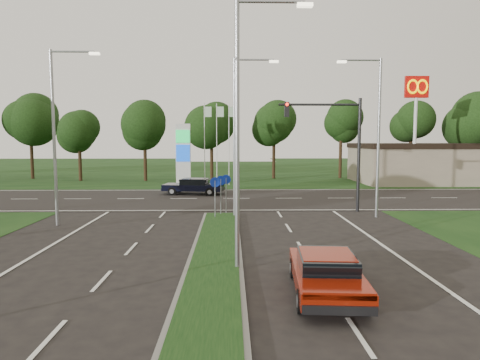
{
  "coord_description": "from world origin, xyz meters",
  "views": [
    {
      "loc": [
        0.59,
        -8.25,
        4.45
      ],
      "look_at": [
        1.1,
        15.74,
        2.2
      ],
      "focal_mm": 32.0,
      "sensor_mm": 36.0,
      "label": 1
    }
  ],
  "objects": [
    {
      "name": "verge_far",
      "position": [
        0.0,
        55.0,
        0.0
      ],
      "size": [
        160.0,
        50.0,
        0.02
      ],
      "primitive_type": "cube",
      "color": "black",
      "rests_on": "ground"
    },
    {
      "name": "cross_road",
      "position": [
        0.0,
        24.0,
        0.0
      ],
      "size": [
        160.0,
        12.0,
        0.02
      ],
      "primitive_type": "cube",
      "color": "black",
      "rests_on": "ground"
    },
    {
      "name": "median_signs",
      "position": [
        0.0,
        16.4,
        1.71
      ],
      "size": [
        1.16,
        1.76,
        2.38
      ],
      "color": "gray",
      "rests_on": "ground"
    },
    {
      "name": "streetlight_right_far",
      "position": [
        8.8,
        16.0,
        5.08
      ],
      "size": [
        2.53,
        0.22,
        9.0
      ],
      "rotation": [
        0.0,
        0.0,
        3.14
      ],
      "color": "gray",
      "rests_on": "ground"
    },
    {
      "name": "commercial_building",
      "position": [
        22.0,
        36.0,
        2.0
      ],
      "size": [
        16.0,
        9.0,
        4.0
      ],
      "primitive_type": "cube",
      "color": "gray",
      "rests_on": "ground"
    },
    {
      "name": "streetlight_left_far",
      "position": [
        -8.3,
        14.0,
        5.08
      ],
      "size": [
        2.53,
        0.22,
        9.0
      ],
      "color": "gray",
      "rests_on": "ground"
    },
    {
      "name": "mcdonalds_sign",
      "position": [
        18.0,
        31.97,
        7.99
      ],
      "size": [
        2.2,
        0.47,
        10.4
      ],
      "color": "silver",
      "rests_on": "ground"
    },
    {
      "name": "traffic_signal",
      "position": [
        7.19,
        18.0,
        4.65
      ],
      "size": [
        5.1,
        0.42,
        7.0
      ],
      "color": "black",
      "rests_on": "ground"
    },
    {
      "name": "streetlight_median_far",
      "position": [
        1.0,
        16.0,
        5.08
      ],
      "size": [
        2.53,
        0.22,
        9.0
      ],
      "color": "gray",
      "rests_on": "ground"
    },
    {
      "name": "gas_pylon",
      "position": [
        -3.79,
        33.05,
        3.2
      ],
      "size": [
        5.8,
        1.26,
        8.0
      ],
      "color": "silver",
      "rests_on": "ground"
    },
    {
      "name": "streetlight_median_near",
      "position": [
        1.0,
        6.0,
        5.08
      ],
      "size": [
        2.53,
        0.22,
        9.0
      ],
      "color": "gray",
      "rests_on": "ground"
    },
    {
      "name": "red_sedan",
      "position": [
        3.33,
        3.71,
        0.66
      ],
      "size": [
        2.16,
        4.59,
        1.23
      ],
      "rotation": [
        0.0,
        0.0,
        -0.08
      ],
      "color": "maroon",
      "rests_on": "ground"
    },
    {
      "name": "treeline_far",
      "position": [
        0.1,
        39.93,
        6.83
      ],
      "size": [
        6.0,
        6.0,
        9.9
      ],
      "color": "black",
      "rests_on": "ground"
    },
    {
      "name": "navy_sedan",
      "position": [
        -2.46,
        26.58,
        0.71
      ],
      "size": [
        5.05,
        2.68,
        1.32
      ],
      "rotation": [
        0.0,
        0.0,
        1.42
      ],
      "color": "black",
      "rests_on": "ground"
    },
    {
      "name": "median_kerb",
      "position": [
        0.0,
        4.0,
        0.06
      ],
      "size": [
        2.0,
        26.0,
        0.12
      ],
      "primitive_type": "cube",
      "color": "slate",
      "rests_on": "ground"
    }
  ]
}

